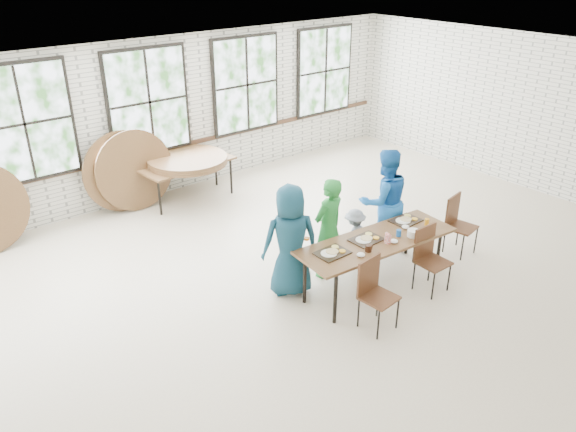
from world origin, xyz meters
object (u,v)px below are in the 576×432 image
at_px(chair_near_left, 374,288).
at_px(storage_table, 188,166).
at_px(chair_near_right, 428,253).
at_px(dining_table, 377,243).

bearing_deg(chair_near_left, storage_table, 82.14).
xyz_separation_m(chair_near_right, storage_table, (-1.01, 4.87, 0.13)).
distance_m(chair_near_right, storage_table, 4.98).
bearing_deg(storage_table, chair_near_right, -83.59).
relative_size(chair_near_left, chair_near_right, 1.00).
height_order(chair_near_left, storage_table, chair_near_left).
distance_m(chair_near_left, chair_near_right, 1.26).
distance_m(dining_table, storage_table, 4.39).
xyz_separation_m(chair_near_left, chair_near_right, (1.25, 0.11, 0.00)).
relative_size(dining_table, chair_near_right, 2.60).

